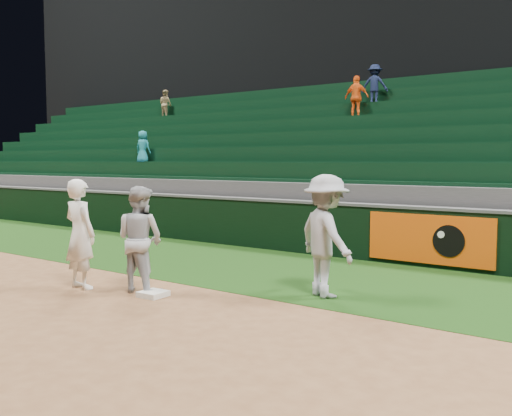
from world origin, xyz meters
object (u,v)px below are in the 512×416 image
at_px(base_coach, 326,236).
at_px(first_baseman, 80,234).
at_px(first_base, 153,294).
at_px(baserunner, 140,239).

bearing_deg(base_coach, first_baseman, 56.22).
bearing_deg(first_base, first_baseman, -167.91).
xyz_separation_m(first_base, baserunner, (-0.44, 0.13, 0.84)).
bearing_deg(first_base, base_coach, 36.33).
xyz_separation_m(first_base, first_baseman, (-1.46, -0.31, 0.90)).
relative_size(first_base, base_coach, 0.20).
bearing_deg(first_base, baserunner, 163.62).
distance_m(first_baseman, base_coach, 4.19).
relative_size(first_base, first_baseman, 0.21).
xyz_separation_m(first_base, base_coach, (2.24, 1.65, 0.95)).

